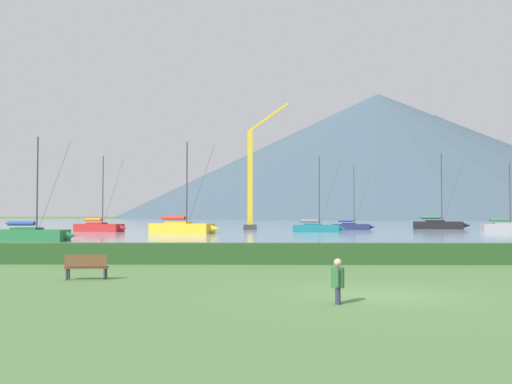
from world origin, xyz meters
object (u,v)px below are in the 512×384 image
sailboat_slip_5 (183,227)px  sailboat_slip_6 (352,226)px  dock_crane (251,185)px  sailboat_slip_0 (32,234)px  sailboat_slip_7 (439,224)px  sailboat_slip_1 (507,227)px  sailboat_slip_4 (316,228)px  person_seated_viewer (338,279)px  park_bench_under_tree (86,266)px  sailboat_slip_2 (100,227)px

sailboat_slip_5 → sailboat_slip_6: size_ratio=1.18×
sailboat_slip_6 → dock_crane: size_ratio=0.50×
sailboat_slip_0 → sailboat_slip_7: (49.29, 42.94, 0.12)m
sailboat_slip_1 → sailboat_slip_4: 27.60m
sailboat_slip_0 → person_seated_viewer: 43.08m
sailboat_slip_6 → park_bench_under_tree: bearing=-96.9°
sailboat_slip_1 → sailboat_slip_6: bearing=164.6°
sailboat_slip_6 → park_bench_under_tree: 71.76m
dock_crane → sailboat_slip_2: bearing=-155.0°
sailboat_slip_2 → sailboat_slip_6: (36.48, 10.07, -0.10)m
sailboat_slip_1 → park_bench_under_tree: bearing=-118.8°
person_seated_viewer → sailboat_slip_7: bearing=82.0°
sailboat_slip_4 → person_seated_viewer: (-4.79, -62.90, 0.08)m
sailboat_slip_2 → sailboat_slip_6: size_ratio=1.07×
sailboat_slip_2 → sailboat_slip_5: (12.65, -7.26, 0.11)m
sailboat_slip_1 → sailboat_slip_7: 13.69m
sailboat_slip_4 → sailboat_slip_5: size_ratio=0.88×
sailboat_slip_5 → sailboat_slip_7: bearing=47.9°
sailboat_slip_0 → sailboat_slip_4: sailboat_slip_4 is taller
sailboat_slip_2 → sailboat_slip_5: size_ratio=0.91×
sailboat_slip_0 → sailboat_slip_2: 28.35m
park_bench_under_tree → person_seated_viewer: person_seated_viewer is taller
sailboat_slip_2 → park_bench_under_tree: (16.46, -58.85, -0.13)m
sailboat_slip_4 → sailboat_slip_6: (6.49, 11.73, -0.05)m
sailboat_slip_0 → sailboat_slip_4: bearing=49.5°
sailboat_slip_6 → person_seated_viewer: (-11.29, -74.63, 0.13)m
sailboat_slip_6 → person_seated_viewer: sailboat_slip_6 is taller
sailboat_slip_5 → sailboat_slip_7: 44.40m
sailboat_slip_2 → sailboat_slip_4: size_ratio=1.03×
sailboat_slip_2 → sailboat_slip_6: 37.85m
sailboat_slip_7 → park_bench_under_tree: (-34.81, -73.50, -0.22)m
sailboat_slip_1 → sailboat_slip_6: 22.19m
sailboat_slip_1 → sailboat_slip_4: size_ratio=0.94×
sailboat_slip_2 → dock_crane: size_ratio=0.53×
sailboat_slip_1 → dock_crane: bearing=173.4°
sailboat_slip_7 → dock_crane: dock_crane is taller
sailboat_slip_2 → sailboat_slip_5: 14.59m
sailboat_slip_1 → sailboat_slip_2: 57.35m
sailboat_slip_5 → sailboat_slip_6: bearing=54.4°
person_seated_viewer → sailboat_slip_6: bearing=91.7°
sailboat_slip_2 → person_seated_viewer: sailboat_slip_2 is taller
sailboat_slip_1 → sailboat_slip_2: (-57.30, -2.37, 0.02)m
sailboat_slip_7 → person_seated_viewer: bearing=-96.4°
sailboat_slip_5 → park_bench_under_tree: (3.81, -51.59, -0.24)m
sailboat_slip_0 → sailboat_slip_5: sailboat_slip_5 is taller
sailboat_slip_0 → sailboat_slip_7: bearing=47.0°
park_bench_under_tree → person_seated_viewer: (8.74, -5.72, 0.16)m
sailboat_slip_4 → person_seated_viewer: bearing=-92.1°
sailboat_slip_1 → sailboat_slip_5: 45.67m
sailboat_slip_4 → sailboat_slip_7: size_ratio=0.83×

